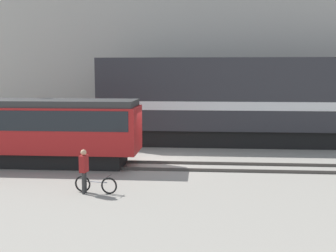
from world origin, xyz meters
TOP-DOWN VIEW (x-y plane):
  - ground_plane at (0.00, 0.00)m, footprint 120.00×120.00m
  - track_near at (0.00, -1.05)m, footprint 60.00×1.50m
  - track_far at (0.00, 5.34)m, footprint 60.00×1.51m
  - building_backdrop at (0.00, 13.14)m, footprint 42.59×6.00m
  - freight_locomotive at (5.59, 5.34)m, footprint 18.78×3.04m
  - streetcar at (-6.47, -1.05)m, footprint 11.59×2.54m
  - bicycle at (-1.57, -5.43)m, footprint 1.63×0.46m
  - person at (-1.97, -5.52)m, footprint 0.27×0.39m

SIDE VIEW (x-z plane):
  - ground_plane at x=0.00m, z-range 0.00..0.00m
  - track_near at x=0.00m, z-range 0.00..0.14m
  - track_far at x=0.00m, z-range 0.00..0.14m
  - bicycle at x=-1.57m, z-range -0.03..0.65m
  - person at x=-1.97m, z-range 0.17..1.79m
  - streetcar at x=-6.47m, z-range 0.22..3.33m
  - freight_locomotive at x=5.59m, z-range -0.18..5.61m
  - building_backdrop at x=0.00m, z-range 0.00..11.67m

